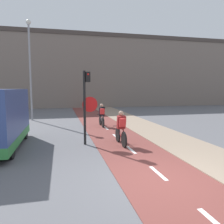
{
  "coord_description": "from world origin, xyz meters",
  "views": [
    {
      "loc": [
        -2.72,
        -5.16,
        2.48
      ],
      "look_at": [
        0.0,
        6.36,
        1.2
      ],
      "focal_mm": 35.0,
      "sensor_mm": 36.0,
      "label": 1
    }
  ],
  "objects_px": {
    "traffic_light_pole": "(86,99)",
    "cyclist_far": "(102,116)",
    "cyclist_near": "(121,129)",
    "street_lamp_far": "(30,61)"
  },
  "relations": [
    {
      "from": "cyclist_near",
      "to": "cyclist_far",
      "type": "relative_size",
      "value": 1.04
    },
    {
      "from": "street_lamp_far",
      "to": "cyclist_near",
      "type": "height_order",
      "value": "street_lamp_far"
    },
    {
      "from": "traffic_light_pole",
      "to": "cyclist_near",
      "type": "xyz_separation_m",
      "value": [
        1.45,
        -0.47,
        -1.29
      ]
    },
    {
      "from": "cyclist_near",
      "to": "street_lamp_far",
      "type": "bearing_deg",
      "value": 118.11
    },
    {
      "from": "cyclist_near",
      "to": "cyclist_far",
      "type": "xyz_separation_m",
      "value": [
        0.04,
        4.83,
        -0.0
      ]
    },
    {
      "from": "street_lamp_far",
      "to": "cyclist_far",
      "type": "relative_size",
      "value": 4.68
    },
    {
      "from": "traffic_light_pole",
      "to": "street_lamp_far",
      "type": "relative_size",
      "value": 0.43
    },
    {
      "from": "street_lamp_far",
      "to": "cyclist_far",
      "type": "bearing_deg",
      "value": -40.39
    },
    {
      "from": "street_lamp_far",
      "to": "cyclist_near",
      "type": "bearing_deg",
      "value": -61.89
    },
    {
      "from": "traffic_light_pole",
      "to": "cyclist_far",
      "type": "xyz_separation_m",
      "value": [
        1.49,
        4.35,
        -1.29
      ]
    }
  ]
}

